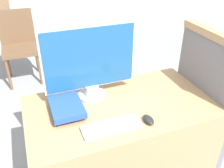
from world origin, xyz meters
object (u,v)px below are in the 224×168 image
object	(u,v)px
monitor	(90,63)
book_stack	(67,108)
mouse	(148,120)
keyboard	(111,127)
far_chair	(19,42)

from	to	relation	value
monitor	book_stack	size ratio (longest dim) A/B	2.30
mouse	book_stack	world-z (taller)	book_stack
monitor	keyboard	size ratio (longest dim) A/B	1.78
mouse	book_stack	size ratio (longest dim) A/B	0.36
monitor	book_stack	xyz separation A→B (m)	(-0.20, -0.13, -0.22)
mouse	far_chair	xyz separation A→B (m)	(-0.66, 2.24, -0.24)
book_stack	far_chair	xyz separation A→B (m)	(-0.23, 1.98, -0.26)
book_stack	far_chair	bearing A→B (deg)	96.66
mouse	book_stack	bearing A→B (deg)	149.11
monitor	far_chair	distance (m)	1.95
far_chair	monitor	bearing A→B (deg)	-107.65
keyboard	book_stack	distance (m)	0.31
monitor	keyboard	distance (m)	0.44
mouse	monitor	bearing A→B (deg)	121.16
mouse	book_stack	xyz separation A→B (m)	(-0.43, 0.26, 0.02)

